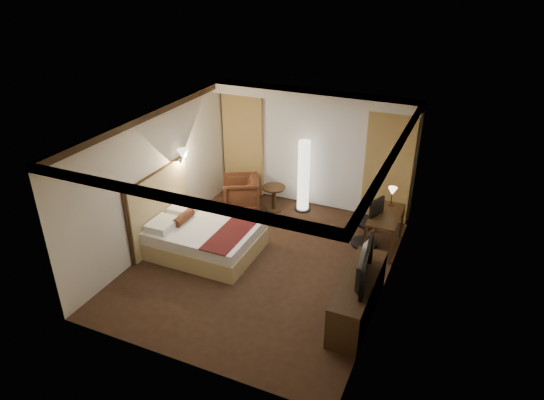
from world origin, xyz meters
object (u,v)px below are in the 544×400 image
at_px(side_table, 274,198).
at_px(floor_lamp, 304,176).
at_px(office_chair, 366,220).
at_px(desk, 384,231).
at_px(dresser, 358,297).
at_px(television, 359,260).
at_px(armchair, 241,191).
at_px(bed, 206,238).

height_order(side_table, floor_lamp, floor_lamp).
distance_m(side_table, office_chair, 2.37).
relative_size(side_table, desk, 0.50).
xyz_separation_m(side_table, dresser, (2.68, -2.80, 0.07)).
distance_m(floor_lamp, dresser, 3.72).
bearing_deg(television, desk, -5.51).
bearing_deg(office_chair, television, -57.43).
xyz_separation_m(dresser, television, (-0.03, 0.00, 0.69)).
height_order(armchair, side_table, armchair).
xyz_separation_m(desk, office_chair, (-0.36, -0.05, 0.18)).
bearing_deg(television, side_table, 37.35).
relative_size(side_table, dresser, 0.31).
distance_m(desk, dresser, 2.21).
xyz_separation_m(bed, floor_lamp, (1.13, 2.39, 0.55)).
bearing_deg(office_chair, dresser, -56.66).
xyz_separation_m(floor_lamp, office_chair, (1.66, -0.90, -0.28)).
xyz_separation_m(bed, armchair, (-0.22, 1.94, 0.12)).
relative_size(armchair, office_chair, 0.74).
bearing_deg(bed, office_chair, 28.29).
xyz_separation_m(bed, television, (3.17, -0.66, 0.76)).
relative_size(desk, television, 1.01).
bearing_deg(armchair, bed, -21.57).
xyz_separation_m(armchair, television, (3.38, -2.61, 0.65)).
bearing_deg(floor_lamp, dresser, -55.89).
relative_size(bed, side_table, 3.45).
distance_m(bed, armchair, 1.96).
distance_m(floor_lamp, office_chair, 1.91).
height_order(armchair, dresser, armchair).
bearing_deg(side_table, office_chair, -15.76).
distance_m(floor_lamp, desk, 2.24).
height_order(office_chair, dresser, office_chair).
distance_m(armchair, office_chair, 3.04).
xyz_separation_m(bed, desk, (3.15, 1.55, 0.08)).
distance_m(bed, dresser, 3.27).
distance_m(office_chair, television, 2.25).
relative_size(floor_lamp, dresser, 0.90).
xyz_separation_m(floor_lamp, dresser, (2.07, -3.06, -0.48)).
xyz_separation_m(bed, side_table, (0.52, 2.14, -0.00)).
bearing_deg(desk, side_table, 167.36).
bearing_deg(office_chair, armchair, -165.86).
bearing_deg(television, dresser, -96.03).
distance_m(bed, side_table, 2.20).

